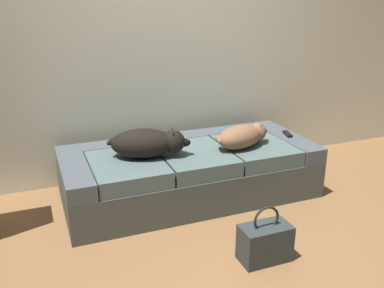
# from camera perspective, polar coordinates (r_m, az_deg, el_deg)

# --- Properties ---
(ground_plane) EXTENTS (10.00, 10.00, 0.00)m
(ground_plane) POSITION_cam_1_polar(r_m,az_deg,el_deg) (2.75, 8.28, -16.20)
(ground_plane) COLOR olive
(back_wall) EXTENTS (6.40, 0.10, 2.80)m
(back_wall) POSITION_cam_1_polar(r_m,az_deg,el_deg) (3.81, -3.97, 16.56)
(back_wall) COLOR beige
(back_wall) RESTS_ON ground
(couch) EXTENTS (2.03, 0.88, 0.42)m
(couch) POSITION_cam_1_polar(r_m,az_deg,el_deg) (3.50, -0.31, -3.80)
(couch) COLOR #444C48
(couch) RESTS_ON ground
(dog_dark) EXTENTS (0.64, 0.40, 0.22)m
(dog_dark) POSITION_cam_1_polar(r_m,az_deg,el_deg) (3.21, -5.93, 0.15)
(dog_dark) COLOR black
(dog_dark) RESTS_ON couch
(dog_tan) EXTENTS (0.53, 0.33, 0.19)m
(dog_tan) POSITION_cam_1_polar(r_m,az_deg,el_deg) (3.43, 6.85, 1.07)
(dog_tan) COLOR brown
(dog_tan) RESTS_ON couch
(tv_remote) EXTENTS (0.08, 0.16, 0.02)m
(tv_remote) POSITION_cam_1_polar(r_m,az_deg,el_deg) (3.82, 12.74, 1.33)
(tv_remote) COLOR black
(tv_remote) RESTS_ON couch
(handbag) EXTENTS (0.32, 0.18, 0.38)m
(handbag) POSITION_cam_1_polar(r_m,az_deg,el_deg) (2.77, 9.80, -12.90)
(handbag) COLOR #2D3737
(handbag) RESTS_ON ground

